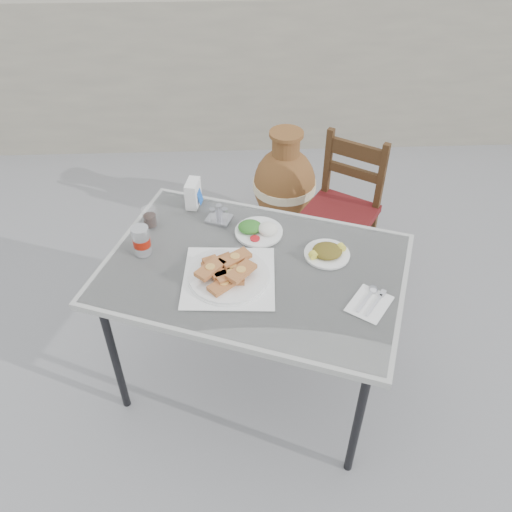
{
  "coord_description": "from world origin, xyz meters",
  "views": [
    {
      "loc": [
        -0.14,
        -1.69,
        2.36
      ],
      "look_at": [
        -0.07,
        0.09,
        0.8
      ],
      "focal_mm": 38.0,
      "sensor_mm": 36.0,
      "label": 1
    }
  ],
  "objects_px": {
    "cafe_table": "(254,275)",
    "soda_can": "(142,241)",
    "pide_plate": "(229,272)",
    "napkin_holder": "(193,193)",
    "cola_glass": "(150,218)",
    "condiment_caddy": "(219,216)",
    "salad_rice_plate": "(258,229)",
    "chair": "(341,210)",
    "salad_chopped_plate": "(327,252)",
    "terracotta_urn": "(284,185)"
  },
  "relations": [
    {
      "from": "salad_rice_plate",
      "to": "salad_chopped_plate",
      "type": "distance_m",
      "value": 0.34
    },
    {
      "from": "soda_can",
      "to": "cola_glass",
      "type": "relative_size",
      "value": 1.47
    },
    {
      "from": "cola_glass",
      "to": "napkin_holder",
      "type": "relative_size",
      "value": 0.71
    },
    {
      "from": "cafe_table",
      "to": "pide_plate",
      "type": "distance_m",
      "value": 0.16
    },
    {
      "from": "cola_glass",
      "to": "terracotta_urn",
      "type": "height_order",
      "value": "cola_glass"
    },
    {
      "from": "cafe_table",
      "to": "chair",
      "type": "bearing_deg",
      "value": 56.58
    },
    {
      "from": "soda_can",
      "to": "condiment_caddy",
      "type": "relative_size",
      "value": 1.0
    },
    {
      "from": "salad_chopped_plate",
      "to": "condiment_caddy",
      "type": "bearing_deg",
      "value": 150.32
    },
    {
      "from": "cafe_table",
      "to": "condiment_caddy",
      "type": "relative_size",
      "value": 10.8
    },
    {
      "from": "cafe_table",
      "to": "soda_can",
      "type": "height_order",
      "value": "soda_can"
    },
    {
      "from": "salad_rice_plate",
      "to": "napkin_holder",
      "type": "distance_m",
      "value": 0.39
    },
    {
      "from": "cola_glass",
      "to": "cafe_table",
      "type": "bearing_deg",
      "value": -33.19
    },
    {
      "from": "salad_chopped_plate",
      "to": "cola_glass",
      "type": "xyz_separation_m",
      "value": [
        -0.8,
        0.25,
        0.02
      ]
    },
    {
      "from": "salad_chopped_plate",
      "to": "napkin_holder",
      "type": "relative_size",
      "value": 1.53
    },
    {
      "from": "salad_chopped_plate",
      "to": "pide_plate",
      "type": "bearing_deg",
      "value": -163.55
    },
    {
      "from": "napkin_holder",
      "to": "soda_can",
      "type": "bearing_deg",
      "value": -108.58
    },
    {
      "from": "salad_rice_plate",
      "to": "salad_chopped_plate",
      "type": "relative_size",
      "value": 1.1
    },
    {
      "from": "pide_plate",
      "to": "chair",
      "type": "height_order",
      "value": "chair"
    },
    {
      "from": "salad_chopped_plate",
      "to": "napkin_holder",
      "type": "distance_m",
      "value": 0.73
    },
    {
      "from": "soda_can",
      "to": "chair",
      "type": "distance_m",
      "value": 1.33
    },
    {
      "from": "salad_rice_plate",
      "to": "napkin_holder",
      "type": "bearing_deg",
      "value": 142.38
    },
    {
      "from": "condiment_caddy",
      "to": "terracotta_urn",
      "type": "distance_m",
      "value": 1.13
    },
    {
      "from": "salad_rice_plate",
      "to": "terracotta_urn",
      "type": "bearing_deg",
      "value": 78.0
    },
    {
      "from": "soda_can",
      "to": "salad_chopped_plate",
      "type": "bearing_deg",
      "value": -3.54
    },
    {
      "from": "condiment_caddy",
      "to": "terracotta_urn",
      "type": "height_order",
      "value": "condiment_caddy"
    },
    {
      "from": "chair",
      "to": "soda_can",
      "type": "bearing_deg",
      "value": -112.08
    },
    {
      "from": "salad_rice_plate",
      "to": "chair",
      "type": "distance_m",
      "value": 0.87
    },
    {
      "from": "cafe_table",
      "to": "soda_can",
      "type": "bearing_deg",
      "value": 167.22
    },
    {
      "from": "napkin_holder",
      "to": "terracotta_urn",
      "type": "xyz_separation_m",
      "value": [
        0.53,
        0.81,
        -0.51
      ]
    },
    {
      "from": "salad_chopped_plate",
      "to": "terracotta_urn",
      "type": "distance_m",
      "value": 1.31
    },
    {
      "from": "pide_plate",
      "to": "terracotta_urn",
      "type": "distance_m",
      "value": 1.48
    },
    {
      "from": "salad_rice_plate",
      "to": "napkin_holder",
      "type": "height_order",
      "value": "napkin_holder"
    },
    {
      "from": "pide_plate",
      "to": "cola_glass",
      "type": "relative_size",
      "value": 4.29
    },
    {
      "from": "pide_plate",
      "to": "cola_glass",
      "type": "xyz_separation_m",
      "value": [
        -0.37,
        0.38,
        0.01
      ]
    },
    {
      "from": "pide_plate",
      "to": "salad_chopped_plate",
      "type": "xyz_separation_m",
      "value": [
        0.43,
        0.13,
        -0.02
      ]
    },
    {
      "from": "salad_rice_plate",
      "to": "chair",
      "type": "xyz_separation_m",
      "value": [
        0.52,
        0.6,
        -0.35
      ]
    },
    {
      "from": "salad_rice_plate",
      "to": "napkin_holder",
      "type": "relative_size",
      "value": 1.68
    },
    {
      "from": "cola_glass",
      "to": "condiment_caddy",
      "type": "xyz_separation_m",
      "value": [
        0.32,
        0.02,
        -0.01
      ]
    },
    {
      "from": "soda_can",
      "to": "chair",
      "type": "relative_size",
      "value": 0.16
    },
    {
      "from": "napkin_holder",
      "to": "condiment_caddy",
      "type": "xyz_separation_m",
      "value": [
        0.13,
        -0.13,
        -0.04
      ]
    },
    {
      "from": "cafe_table",
      "to": "salad_chopped_plate",
      "type": "distance_m",
      "value": 0.34
    },
    {
      "from": "pide_plate",
      "to": "salad_rice_plate",
      "type": "xyz_separation_m",
      "value": [
        0.14,
        0.3,
        -0.01
      ]
    },
    {
      "from": "salad_chopped_plate",
      "to": "terracotta_urn",
      "type": "xyz_separation_m",
      "value": [
        -0.07,
        1.22,
        -0.46
      ]
    },
    {
      "from": "condiment_caddy",
      "to": "terracotta_urn",
      "type": "relative_size",
      "value": 0.19
    },
    {
      "from": "pide_plate",
      "to": "chair",
      "type": "bearing_deg",
      "value": 53.89
    },
    {
      "from": "pide_plate",
      "to": "napkin_holder",
      "type": "distance_m",
      "value": 0.56
    },
    {
      "from": "cafe_table",
      "to": "napkin_holder",
      "type": "relative_size",
      "value": 11.34
    },
    {
      "from": "pide_plate",
      "to": "soda_can",
      "type": "relative_size",
      "value": 2.92
    },
    {
      "from": "condiment_caddy",
      "to": "salad_chopped_plate",
      "type": "bearing_deg",
      "value": -29.68
    },
    {
      "from": "napkin_holder",
      "to": "chair",
      "type": "height_order",
      "value": "napkin_holder"
    }
  ]
}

